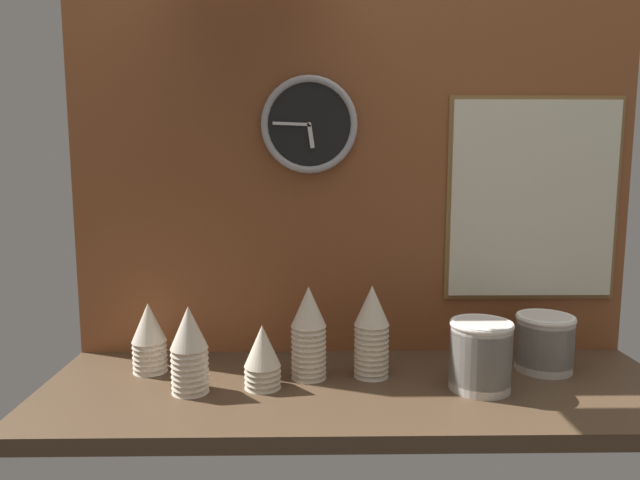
# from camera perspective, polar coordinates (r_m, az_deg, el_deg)

# --- Properties ---
(ground_plane) EXTENTS (1.60, 0.56, 0.04)m
(ground_plane) POSITION_cam_1_polar(r_m,az_deg,el_deg) (1.51, 3.87, -14.84)
(ground_plane) COLOR #4C3826
(wall_tiled_back) EXTENTS (1.60, 0.03, 1.05)m
(wall_tiled_back) POSITION_cam_1_polar(r_m,az_deg,el_deg) (1.65, 3.29, 6.63)
(wall_tiled_back) COLOR brown
(wall_tiled_back) RESTS_ON ground_plane
(cup_stack_center_left) EXTENTS (0.09, 0.09, 0.16)m
(cup_stack_center_left) POSITION_cam_1_polar(r_m,az_deg,el_deg) (1.45, -5.78, -11.51)
(cup_stack_center_left) COLOR beige
(cup_stack_center_left) RESTS_ON ground_plane
(cup_stack_left) EXTENTS (0.09, 0.09, 0.22)m
(cup_stack_left) POSITION_cam_1_polar(r_m,az_deg,el_deg) (1.44, -12.94, -10.62)
(cup_stack_left) COLOR beige
(cup_stack_left) RESTS_ON ground_plane
(cup_stack_center) EXTENTS (0.09, 0.09, 0.24)m
(cup_stack_center) POSITION_cam_1_polar(r_m,az_deg,el_deg) (1.49, -1.14, -9.23)
(cup_stack_center) COLOR beige
(cup_stack_center) RESTS_ON ground_plane
(cup_stack_center_right) EXTENTS (0.09, 0.09, 0.24)m
(cup_stack_center_right) POSITION_cam_1_polar(r_m,az_deg,el_deg) (1.51, 5.18, -9.06)
(cup_stack_center_right) COLOR beige
(cup_stack_center_right) RESTS_ON ground_plane
(cup_stack_far_left) EXTENTS (0.09, 0.09, 0.19)m
(cup_stack_far_left) POSITION_cam_1_polar(r_m,az_deg,el_deg) (1.61, -16.72, -9.32)
(cup_stack_far_left) COLOR beige
(cup_stack_far_left) RESTS_ON ground_plane
(bowl_stack_right) EXTENTS (0.16, 0.16, 0.17)m
(bowl_stack_right) POSITION_cam_1_polar(r_m,az_deg,el_deg) (1.49, 15.75, -10.90)
(bowl_stack_right) COLOR beige
(bowl_stack_right) RESTS_ON ground_plane
(bowl_stack_far_right) EXTENTS (0.16, 0.16, 0.15)m
(bowl_stack_far_right) POSITION_cam_1_polar(r_m,az_deg,el_deg) (1.67, 21.53, -9.41)
(bowl_stack_far_right) COLOR beige
(bowl_stack_far_right) RESTS_ON ground_plane
(wall_clock) EXTENTS (0.27, 0.03, 0.27)m
(wall_clock) POSITION_cam_1_polar(r_m,az_deg,el_deg) (1.62, -1.08, 11.45)
(wall_clock) COLOR black
(menu_board) EXTENTS (0.50, 0.01, 0.58)m
(menu_board) POSITION_cam_1_polar(r_m,az_deg,el_deg) (1.75, 20.54, 3.81)
(menu_board) COLOR olive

